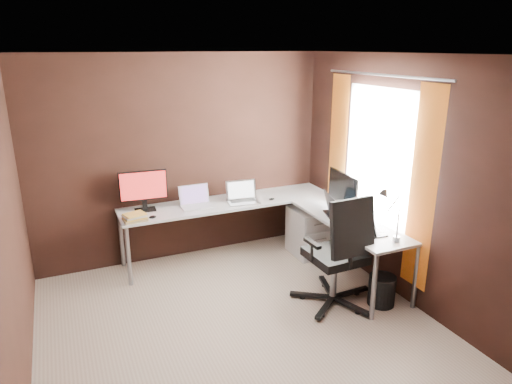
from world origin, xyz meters
The scene contains 15 objects.
room centered at (0.34, 0.07, 1.28)m, with size 3.60×3.60×2.50m.
desk centered at (0.84, 1.04, 0.68)m, with size 2.65×2.25×0.73m.
drawer_pedestal centered at (1.43, 1.15, 0.30)m, with size 0.42×0.50×0.60m, color silver.
monitor_left centered at (-0.53, 1.61, 1.00)m, with size 0.55×0.17×0.47m.
monitor_right centered at (1.51, 0.58, 1.00)m, with size 0.16×0.59×0.48m.
laptop_white centered at (0.06, 1.51, 0.78)m, with size 0.37×0.26×0.24m.
laptop_silver centered at (0.63, 1.43, 0.78)m, with size 0.41×0.31×0.25m.
laptop_black_big centered at (1.40, 0.50, 0.79)m, with size 0.39×0.48×0.27m.
laptop_black_small centered at (1.45, -0.04, 0.77)m, with size 0.20×0.27×0.17m.
book_stack centered at (-0.70, 1.31, 0.77)m, with size 0.27×0.24×0.08m.
mouse_left centered at (-0.51, 1.30, 0.75)m, with size 0.08×0.05×0.03m, color black.
mouse_corner centered at (0.99, 1.33, 0.74)m, with size 0.08×0.05×0.03m, color black.
desk_lamp centered at (1.49, -0.24, 1.06)m, with size 0.18×0.21×0.52m.
office_chair centered at (1.07, -0.02, 0.35)m, with size 0.67×0.67×1.20m.
wastebasket centered at (1.50, -0.22, 0.16)m, with size 0.28×0.28×0.32m, color black.
Camera 1 is at (-1.38, -3.51, 2.56)m, focal length 32.00 mm.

